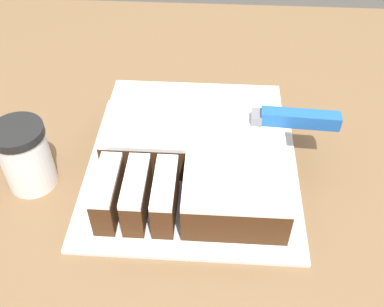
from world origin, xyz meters
name	(u,v)px	position (x,y,z in m)	size (l,w,h in m)	color
countertop	(196,305)	(0.00, 0.00, 0.46)	(1.40, 1.10, 0.92)	brown
cake_board	(192,170)	(-0.01, -0.01, 0.92)	(0.32, 0.32, 0.01)	silver
cake	(196,151)	(0.00, 0.00, 0.96)	(0.27, 0.27, 0.06)	#472814
knife	(280,118)	(0.12, 0.03, 1.00)	(0.28, 0.04, 0.02)	silver
coffee_cup	(25,156)	(-0.24, -0.05, 0.97)	(0.07, 0.07, 0.11)	white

